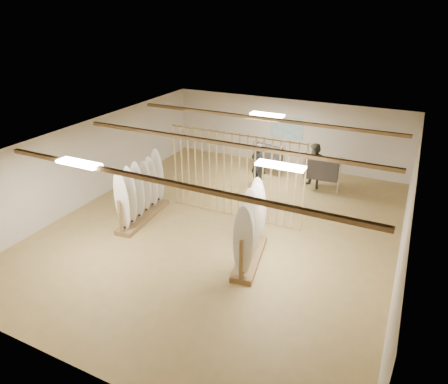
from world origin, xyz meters
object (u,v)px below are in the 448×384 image
at_px(rack_left, 142,200).
at_px(shopper_a, 259,162).
at_px(rack_right, 250,238).
at_px(clothing_rack_a, 268,154).
at_px(clothing_rack_b, 322,169).
at_px(shopper_b, 315,163).

xyz_separation_m(rack_left, shopper_a, (2.37, 4.03, 0.27)).
height_order(rack_left, shopper_a, rack_left).
xyz_separation_m(rack_right, clothing_rack_a, (-1.66, 5.89, 0.16)).
bearing_deg(rack_right, rack_left, 160.23).
xyz_separation_m(rack_left, clothing_rack_a, (2.32, 5.22, 0.18)).
distance_m(rack_left, clothing_rack_b, 6.44).
height_order(clothing_rack_b, shopper_b, shopper_b).
relative_size(clothing_rack_a, shopper_a, 0.70).
distance_m(clothing_rack_a, clothing_rack_b, 2.41).
xyz_separation_m(clothing_rack_b, shopper_b, (-0.32, 0.25, 0.07)).
bearing_deg(clothing_rack_b, rack_left, -139.62).
bearing_deg(shopper_b, clothing_rack_b, -16.98).
bearing_deg(rack_right, shopper_a, 98.65).
bearing_deg(shopper_b, shopper_a, -137.89).
bearing_deg(rack_right, clothing_rack_a, 95.48).
bearing_deg(clothing_rack_b, rack_right, -100.94).
height_order(rack_right, clothing_rack_b, rack_right).
bearing_deg(rack_right, shopper_b, 76.33).
xyz_separation_m(rack_right, shopper_b, (0.32, 5.41, 0.27)).
relative_size(clothing_rack_b, shopper_a, 0.73).
distance_m(clothing_rack_a, shopper_b, 2.04).
bearing_deg(shopper_a, rack_left, 65.80).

